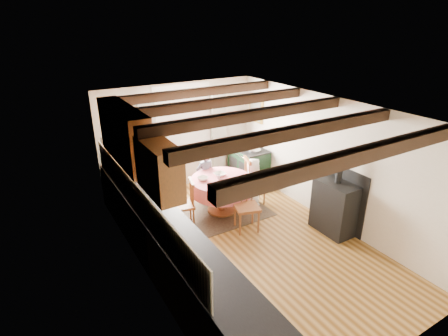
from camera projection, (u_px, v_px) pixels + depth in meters
floor at (247, 243)px, 6.32m from camera, size 3.60×5.50×0.00m
ceiling at (251, 109)px, 5.39m from camera, size 3.60×5.50×0.00m
wall_back at (179, 137)px, 8.03m from camera, size 3.60×0.00×2.40m
wall_front at (401, 279)px, 3.68m from camera, size 3.60×0.00×2.40m
wall_left at (143, 210)px, 5.00m from camera, size 0.00×5.50×2.40m
wall_right at (328, 161)px, 6.71m from camera, size 0.00×5.50×2.40m
beam_a at (358, 156)px, 3.84m from camera, size 3.60×0.16×0.16m
beam_b at (296, 132)px, 4.63m from camera, size 3.60×0.16×0.16m
beam_c at (251, 115)px, 5.42m from camera, size 3.60×0.16×0.16m
beam_d at (218, 103)px, 6.21m from camera, size 3.60×0.16×0.16m
beam_e at (192, 93)px, 7.00m from camera, size 3.60×0.16×0.16m
splash_left at (137, 201)px, 5.25m from camera, size 0.02×4.50×0.55m
splash_back at (136, 145)px, 7.54m from camera, size 1.40×0.02×0.55m
base_cabinet_left at (166, 248)px, 5.44m from camera, size 0.60×5.30×0.88m
base_cabinet_back at (142, 183)px, 7.59m from camera, size 1.30×0.60×0.88m
worktop_left at (166, 222)px, 5.27m from camera, size 0.64×5.30×0.04m
worktop_back at (140, 163)px, 7.39m from camera, size 1.30×0.64×0.04m
wall_cabinet_glass at (124, 134)px, 5.74m from camera, size 0.34×1.80×0.90m
wall_cabinet_solid at (159, 168)px, 4.57m from camera, size 0.34×0.90×0.70m
window_frame at (183, 119)px, 7.90m from camera, size 1.34×0.03×1.54m
window_pane at (183, 119)px, 7.91m from camera, size 1.20×0.01×1.40m
curtain_left at (149, 148)px, 7.63m from camera, size 0.35×0.10×2.10m
curtain_right at (218, 136)px, 8.44m from camera, size 0.35×0.10×2.10m
curtain_rod at (183, 92)px, 7.60m from camera, size 2.00×0.03×0.03m
wall_picture at (256, 109)px, 8.31m from camera, size 0.04×0.50×0.60m
wall_plate at (220, 109)px, 8.30m from camera, size 0.30×0.02×0.30m
rug at (222, 211)px, 7.34m from camera, size 1.79×1.39×0.01m
dining_table at (222, 195)px, 7.20m from camera, size 1.23×1.23×0.74m
chair_near at (247, 205)px, 6.55m from camera, size 0.54×0.56×1.01m
chair_left at (184, 203)px, 6.71m from camera, size 0.50×0.48×0.91m
chair_right at (255, 180)px, 7.56m from camera, size 0.56×0.55×1.01m
aga_range at (249, 165)px, 8.52m from camera, size 0.61×0.94×0.87m
cast_iron_stove at (336, 194)px, 6.40m from camera, size 0.46×0.77×1.54m
child_far at (205, 176)px, 7.59m from camera, size 0.42×0.28×1.13m
child_right at (253, 182)px, 7.45m from camera, size 0.47×0.58×1.03m
bowl_a at (220, 174)px, 7.18m from camera, size 0.26×0.26×0.06m
bowl_b at (203, 179)px, 6.98m from camera, size 0.29×0.29×0.07m
cup at (218, 177)px, 7.04m from camera, size 0.10×0.10×0.08m
canister_tall at (125, 161)px, 7.17m from camera, size 0.13×0.13×0.22m
canister_wide at (137, 156)px, 7.38m from camera, size 0.19×0.19×0.22m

